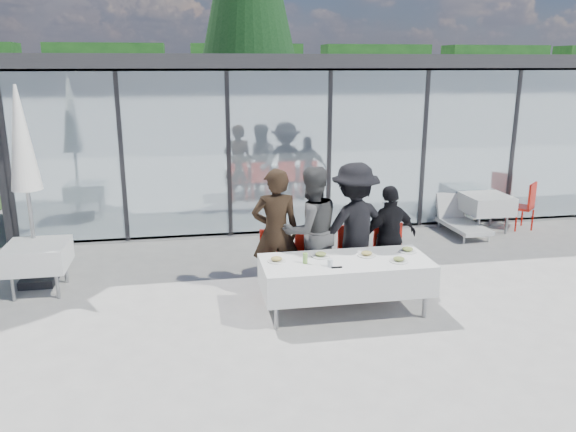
# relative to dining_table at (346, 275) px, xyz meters

# --- Properties ---
(ground) EXTENTS (90.00, 90.00, 0.00)m
(ground) POSITION_rel_dining_table_xyz_m (-0.34, -0.32, -0.54)
(ground) COLOR #A19F99
(ground) RESTS_ON ground
(pavilion) EXTENTS (14.80, 8.80, 3.44)m
(pavilion) POSITION_rel_dining_table_xyz_m (1.66, 7.85, 1.61)
(pavilion) COLOR gray
(pavilion) RESTS_ON ground
(treeline) EXTENTS (62.50, 2.00, 4.40)m
(treeline) POSITION_rel_dining_table_xyz_m (-2.34, 27.68, 1.66)
(treeline) COLOR #113712
(treeline) RESTS_ON ground
(dining_table) EXTENTS (2.26, 0.96, 0.75)m
(dining_table) POSITION_rel_dining_table_xyz_m (0.00, 0.00, 0.00)
(dining_table) COLOR silver
(dining_table) RESTS_ON ground
(diner_a) EXTENTS (0.70, 0.70, 1.88)m
(diner_a) POSITION_rel_dining_table_xyz_m (-0.83, 0.78, 0.40)
(diner_a) COLOR black
(diner_a) RESTS_ON ground
(diner_chair_a) EXTENTS (0.44, 0.44, 0.97)m
(diner_chair_a) POSITION_rel_dining_table_xyz_m (-0.83, 0.75, -0.00)
(diner_chair_a) COLOR red
(diner_chair_a) RESTS_ON ground
(diner_b) EXTENTS (1.12, 1.12, 1.89)m
(diner_b) POSITION_rel_dining_table_xyz_m (-0.31, 0.78, 0.41)
(diner_b) COLOR #494949
(diner_b) RESTS_ON ground
(diner_chair_b) EXTENTS (0.44, 0.44, 0.97)m
(diner_chair_b) POSITION_rel_dining_table_xyz_m (-0.31, 0.75, -0.00)
(diner_chair_b) COLOR red
(diner_chair_b) RESTS_ON ground
(diner_c) EXTENTS (1.48, 1.48, 1.92)m
(diner_c) POSITION_rel_dining_table_xyz_m (0.34, 0.78, 0.42)
(diner_c) COLOR black
(diner_c) RESTS_ON ground
(diner_chair_c) EXTENTS (0.44, 0.44, 0.97)m
(diner_chair_c) POSITION_rel_dining_table_xyz_m (0.34, 0.75, -0.00)
(diner_chair_c) COLOR red
(diner_chair_c) RESTS_ON ground
(diner_d) EXTENTS (1.12, 1.12, 1.56)m
(diner_d) POSITION_rel_dining_table_xyz_m (0.89, 0.78, 0.24)
(diner_d) COLOR black
(diner_d) RESTS_ON ground
(diner_chair_d) EXTENTS (0.44, 0.44, 0.97)m
(diner_chair_d) POSITION_rel_dining_table_xyz_m (0.89, 0.75, -0.00)
(diner_chair_d) COLOR red
(diner_chair_d) RESTS_ON ground
(plate_a) EXTENTS (0.25, 0.25, 0.07)m
(plate_a) POSITION_rel_dining_table_xyz_m (-0.92, 0.11, 0.24)
(plate_a) COLOR silver
(plate_a) RESTS_ON dining_table
(plate_b) EXTENTS (0.25, 0.25, 0.07)m
(plate_b) POSITION_rel_dining_table_xyz_m (-0.30, 0.19, 0.24)
(plate_b) COLOR silver
(plate_b) RESTS_ON dining_table
(plate_c) EXTENTS (0.25, 0.25, 0.07)m
(plate_c) POSITION_rel_dining_table_xyz_m (0.32, 0.11, 0.24)
(plate_c) COLOR silver
(plate_c) RESTS_ON dining_table
(plate_d) EXTENTS (0.25, 0.25, 0.07)m
(plate_d) POSITION_rel_dining_table_xyz_m (0.94, 0.18, 0.24)
(plate_d) COLOR silver
(plate_d) RESTS_ON dining_table
(plate_extra) EXTENTS (0.25, 0.25, 0.07)m
(plate_extra) POSITION_rel_dining_table_xyz_m (0.67, -0.18, 0.24)
(plate_extra) COLOR silver
(plate_extra) RESTS_ON dining_table
(juice_bottle) EXTENTS (0.06, 0.06, 0.14)m
(juice_bottle) POSITION_rel_dining_table_xyz_m (-0.56, -0.02, 0.28)
(juice_bottle) COLOR #80B74C
(juice_bottle) RESTS_ON dining_table
(drinking_glasses) EXTENTS (0.07, 0.07, 0.10)m
(drinking_glasses) POSITION_rel_dining_table_xyz_m (-0.27, -0.21, 0.26)
(drinking_glasses) COLOR silver
(drinking_glasses) RESTS_ON dining_table
(folded_eyeglasses) EXTENTS (0.14, 0.03, 0.01)m
(folded_eyeglasses) POSITION_rel_dining_table_xyz_m (-0.20, -0.26, 0.22)
(folded_eyeglasses) COLOR black
(folded_eyeglasses) RESTS_ON dining_table
(spare_table_left) EXTENTS (0.86, 0.86, 0.74)m
(spare_table_left) POSITION_rel_dining_table_xyz_m (-4.25, 1.48, 0.02)
(spare_table_left) COLOR silver
(spare_table_left) RESTS_ON ground
(spare_table_right) EXTENTS (0.86, 0.86, 0.74)m
(spare_table_right) POSITION_rel_dining_table_xyz_m (3.85, 3.24, 0.02)
(spare_table_right) COLOR silver
(spare_table_right) RESTS_ON ground
(spare_chair_b) EXTENTS (0.62, 0.62, 0.97)m
(spare_chair_b) POSITION_rel_dining_table_xyz_m (4.67, 3.19, -0.00)
(spare_chair_b) COLOR red
(spare_chair_b) RESTS_ON ground
(market_umbrella) EXTENTS (0.50, 0.50, 3.00)m
(market_umbrella) POSITION_rel_dining_table_xyz_m (-4.36, 1.81, 1.48)
(market_umbrella) COLOR black
(market_umbrella) RESTS_ON ground
(lounger) EXTENTS (0.65, 1.35, 0.72)m
(lounger) POSITION_rel_dining_table_xyz_m (3.29, 3.24, -0.28)
(lounger) COLOR silver
(lounger) RESTS_ON ground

